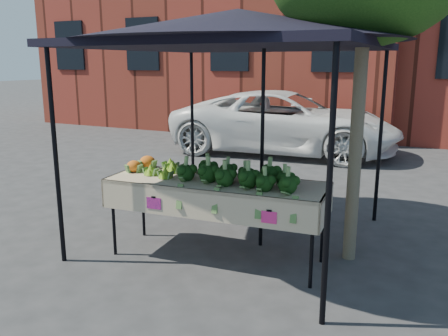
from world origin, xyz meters
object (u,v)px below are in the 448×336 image
table (216,220)px  canopy (237,130)px  street_tree (360,76)px  vehicle (288,39)px

table → canopy: 1.13m
table → street_tree: bearing=26.1°
table → vehicle: bearing=101.9°
table → vehicle: (-1.31, 6.25, 2.23)m
vehicle → table: bearing=-173.5°
vehicle → street_tree: (2.66, -5.59, -0.66)m
vehicle → canopy: bearing=-172.5°
vehicle → street_tree: bearing=-159.9°
table → street_tree: 2.17m
table → vehicle: 6.77m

